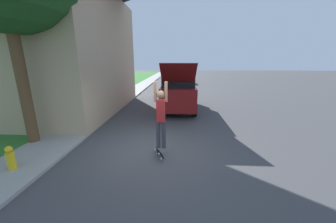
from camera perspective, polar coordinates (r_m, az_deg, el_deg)
ground_plane at (r=6.58m, az=-4.97°, el=-11.41°), size 120.00×120.00×0.00m
lawn at (r=15.08m, az=-33.00°, el=1.54°), size 10.00×80.00×0.08m
sidewalk at (r=12.98m, az=-17.11°, el=1.54°), size 1.80×80.00×0.10m
house at (r=13.97m, az=-37.06°, el=20.29°), size 10.73×9.29×9.29m
suv_parked at (r=11.63m, az=3.11°, el=6.40°), size 2.07×5.54×2.86m
car_down_street at (r=26.83m, az=4.85°, el=10.20°), size 1.96×4.52×1.46m
skateboarder at (r=5.64m, az=-2.21°, el=-0.97°), size 0.41×0.24×2.08m
skateboard at (r=6.03m, az=-2.64°, el=-12.51°), size 0.37×0.71×0.31m
fire_hydrant at (r=6.67m, az=-40.15°, el=-10.78°), size 0.20×0.20×0.66m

